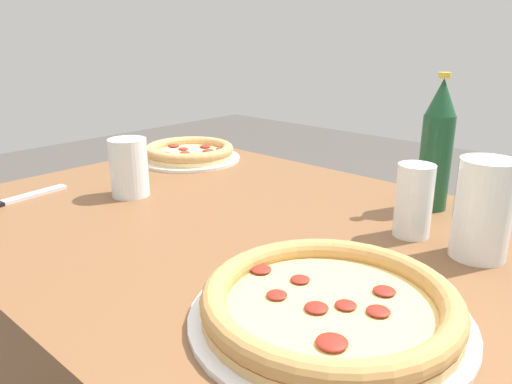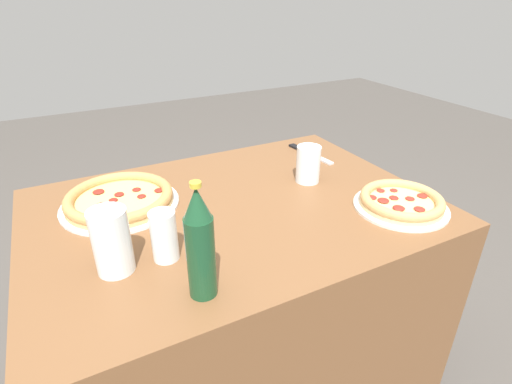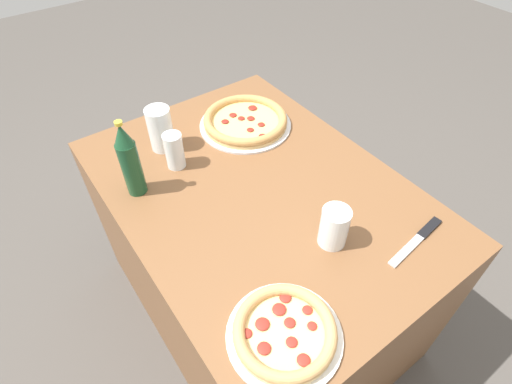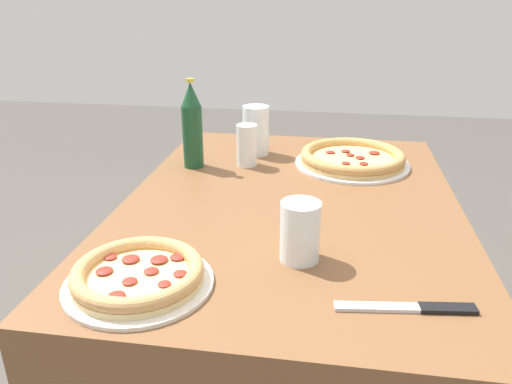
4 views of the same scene
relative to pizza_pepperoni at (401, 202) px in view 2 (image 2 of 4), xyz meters
The scene contains 9 objects.
ground_plane 0.88m from the pizza_pepperoni, 151.09° to the left, with size 8.00×8.00×0.00m, color #4C4742.
table 0.61m from the pizza_pepperoni, 151.09° to the left, with size 1.15×0.82×0.72m.
pizza_pepperoni is the anchor object (origin of this frame).
pizza_margherita 0.81m from the pizza_pepperoni, 151.47° to the left, with size 0.34×0.34×0.04m.
glass_mango_juice 0.79m from the pizza_pepperoni, behind, with size 0.08×0.08×0.15m.
glass_water 0.67m from the pizza_pepperoni, behind, with size 0.06×0.06×0.12m.
glass_red_wine 0.31m from the pizza_pepperoni, 116.46° to the left, with size 0.08×0.08×0.12m.
beer_bottle 0.65m from the pizza_pepperoni, behind, with size 0.06×0.06×0.26m.
knife 0.47m from the pizza_pepperoni, 89.95° to the left, with size 0.05×0.23×0.01m.
Camera 2 is at (-0.41, -0.93, 1.29)m, focal length 28.00 mm.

